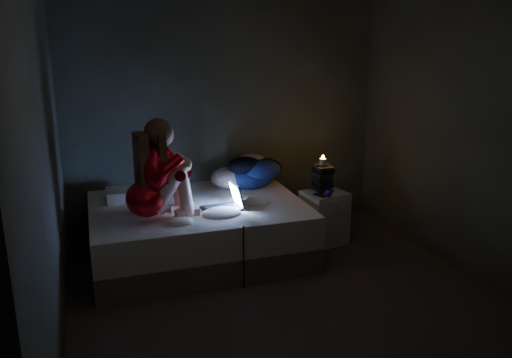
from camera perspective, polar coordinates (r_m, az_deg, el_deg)
name	(u,v)px	position (r m, az deg, el deg)	size (l,w,h in m)	color
floor	(287,300)	(4.56, 3.44, -13.23)	(3.60, 3.80, 0.02)	#362D2A
wall_back	(227,116)	(5.87, -3.28, 6.98)	(3.60, 0.02, 2.60)	#2E302A
wall_front	(447,240)	(2.50, 20.43, -6.40)	(3.60, 0.02, 2.60)	#2E302A
wall_left	(45,170)	(3.81, -22.40, 0.93)	(0.02, 3.80, 2.60)	#2E302A
wall_right	(476,138)	(5.04, 23.27, 4.24)	(0.02, 3.80, 2.60)	#2E302A
bed	(198,230)	(5.25, -6.45, -5.68)	(2.08, 1.56, 0.57)	#BCB8AF
pillow	(128,195)	(5.36, -14.08, -1.68)	(0.41, 0.29, 0.12)	white
woman	(145,170)	(4.67, -12.27, 0.96)	(0.57, 0.37, 0.92)	#A00713
laptop	(221,196)	(4.92, -3.89, -1.95)	(0.37, 0.26, 0.26)	black
clothes_pile	(249,170)	(5.64, -0.78, 1.00)	(0.62, 0.49, 0.37)	navy
nightstand	(324,217)	(5.62, 7.57, -4.25)	(0.43, 0.38, 0.57)	silver
book_stack	(322,178)	(5.55, 7.37, 0.11)	(0.19, 0.25, 0.28)	black
candle	(323,162)	(5.51, 7.43, 1.88)	(0.07, 0.07, 0.08)	beige
phone	(317,195)	(5.41, 6.85, -1.76)	(0.07, 0.14, 0.01)	black
blue_orb	(325,193)	(5.35, 7.71, -1.58)	(0.08, 0.08, 0.08)	navy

